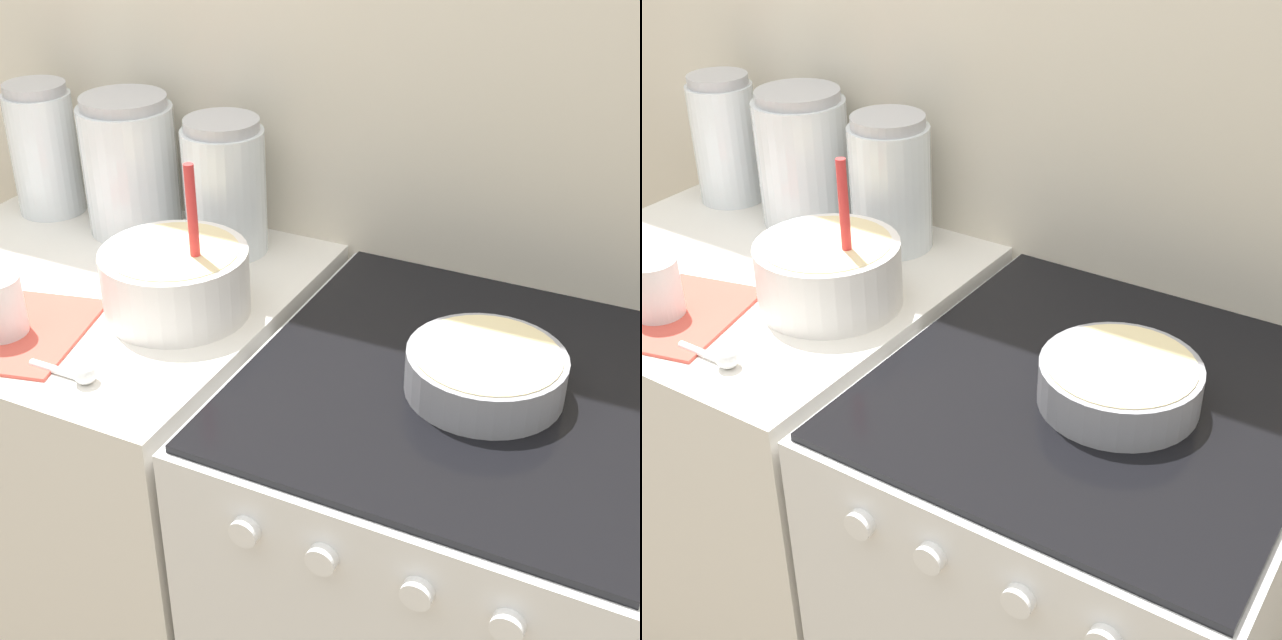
{
  "view_description": "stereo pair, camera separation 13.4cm",
  "coord_description": "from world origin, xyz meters",
  "views": [
    {
      "loc": [
        0.61,
        -0.72,
        1.66
      ],
      "look_at": [
        0.11,
        0.31,
        0.97
      ],
      "focal_mm": 50.0,
      "sensor_mm": 36.0,
      "label": 1
    },
    {
      "loc": [
        0.73,
        -0.66,
        1.66
      ],
      "look_at": [
        0.11,
        0.31,
        0.97
      ],
      "focal_mm": 50.0,
      "sensor_mm": 36.0,
      "label": 2
    }
  ],
  "objects": [
    {
      "name": "storage_jar_right",
      "position": [
        -0.2,
        0.55,
        1.02
      ],
      "size": [
        0.15,
        0.15,
        0.25
      ],
      "color": "silver",
      "rests_on": "countertop_cabinet"
    },
    {
      "name": "wall_back",
      "position": [
        0.0,
        0.68,
        1.2
      ],
      "size": [
        4.46,
        0.05,
        2.4
      ],
      "color": "beige",
      "rests_on": "ground_plane"
    },
    {
      "name": "measuring_spoon",
      "position": [
        -0.17,
        0.08,
        0.93
      ],
      "size": [
        0.12,
        0.04,
        0.04
      ],
      "color": "white",
      "rests_on": "countertop_cabinet"
    },
    {
      "name": "countertop_cabinet",
      "position": [
        -0.36,
        0.33,
        0.46
      ],
      "size": [
        0.73,
        0.66,
        0.92
      ],
      "color": "silver",
      "rests_on": "ground_plane"
    },
    {
      "name": "tin_can",
      "position": [
        -0.36,
        0.13,
        0.97
      ],
      "size": [
        0.08,
        0.08,
        0.1
      ],
      "color": "silver",
      "rests_on": "countertop_cabinet"
    },
    {
      "name": "recipe_page",
      "position": [
        -0.32,
        0.15,
        0.92
      ],
      "size": [
        0.22,
        0.27,
        0.01
      ],
      "color": "#CC4C3F",
      "rests_on": "countertop_cabinet"
    },
    {
      "name": "stove",
      "position": [
        0.33,
        0.33,
        0.46
      ],
      "size": [
        0.63,
        0.68,
        0.92
      ],
      "color": "silver",
      "rests_on": "ground_plane"
    },
    {
      "name": "storage_jar_middle",
      "position": [
        -0.4,
        0.55,
        1.03
      ],
      "size": [
        0.18,
        0.18,
        0.26
      ],
      "color": "silver",
      "rests_on": "countertop_cabinet"
    },
    {
      "name": "mixing_bowl",
      "position": [
        -0.15,
        0.32,
        0.98
      ],
      "size": [
        0.24,
        0.24,
        0.26
      ],
      "color": "white",
      "rests_on": "countertop_cabinet"
    },
    {
      "name": "storage_jar_left",
      "position": [
        -0.61,
        0.55,
        1.03
      ],
      "size": [
        0.13,
        0.13,
        0.26
      ],
      "color": "silver",
      "rests_on": "countertop_cabinet"
    },
    {
      "name": "baking_pan",
      "position": [
        0.37,
        0.31,
        0.95
      ],
      "size": [
        0.23,
        0.23,
        0.07
      ],
      "color": "gray",
      "rests_on": "stove"
    }
  ]
}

